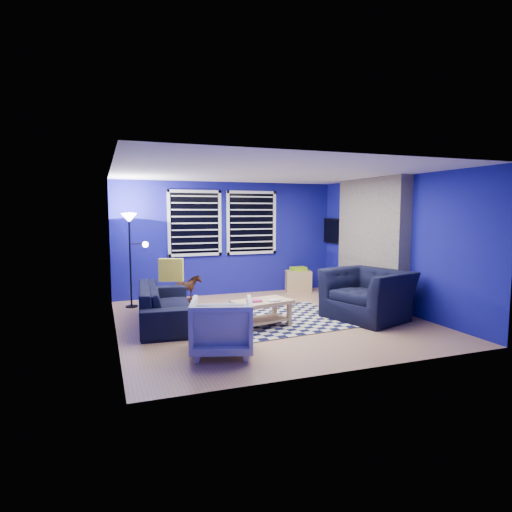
{
  "coord_description": "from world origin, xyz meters",
  "views": [
    {
      "loc": [
        -2.69,
        -6.65,
        1.86
      ],
      "look_at": [
        -0.14,
        0.3,
        1.08
      ],
      "focal_mm": 30.0,
      "sensor_mm": 36.0,
      "label": 1
    }
  ],
  "objects": [
    {
      "name": "floor",
      "position": [
        0.0,
        0.0,
        0.0
      ],
      "size": [
        5.0,
        5.0,
        0.0
      ],
      "primitive_type": "plane",
      "color": "tan",
      "rests_on": "ground"
    },
    {
      "name": "ceiling",
      "position": [
        0.0,
        0.0,
        2.5
      ],
      "size": [
        5.0,
        5.0,
        0.0
      ],
      "primitive_type": "plane",
      "rotation": [
        3.14,
        0.0,
        0.0
      ],
      "color": "white",
      "rests_on": "wall_back"
    },
    {
      "name": "wall_back",
      "position": [
        0.0,
        2.5,
        1.25
      ],
      "size": [
        5.0,
        0.0,
        5.0
      ],
      "primitive_type": "plane",
      "rotation": [
        1.57,
        0.0,
        0.0
      ],
      "color": "navy",
      "rests_on": "floor"
    },
    {
      "name": "wall_left",
      "position": [
        -2.5,
        0.0,
        1.25
      ],
      "size": [
        0.0,
        5.0,
        5.0
      ],
      "primitive_type": "plane",
      "rotation": [
        1.57,
        0.0,
        1.57
      ],
      "color": "navy",
      "rests_on": "floor"
    },
    {
      "name": "wall_right",
      "position": [
        2.5,
        0.0,
        1.25
      ],
      "size": [
        0.0,
        5.0,
        5.0
      ],
      "primitive_type": "plane",
      "rotation": [
        1.57,
        0.0,
        -1.57
      ],
      "color": "navy",
      "rests_on": "floor"
    },
    {
      "name": "fireplace",
      "position": [
        2.36,
        0.5,
        1.2
      ],
      "size": [
        0.65,
        2.0,
        2.5
      ],
      "color": "gray",
      "rests_on": "floor"
    },
    {
      "name": "window_left",
      "position": [
        -0.75,
        2.46,
        1.6
      ],
      "size": [
        1.17,
        0.06,
        1.42
      ],
      "color": "black",
      "rests_on": "wall_back"
    },
    {
      "name": "window_right",
      "position": [
        0.55,
        2.46,
        1.6
      ],
      "size": [
        1.17,
        0.06,
        1.42
      ],
      "color": "black",
      "rests_on": "wall_back"
    },
    {
      "name": "tv",
      "position": [
        2.45,
        2.0,
        1.4
      ],
      "size": [
        0.07,
        1.0,
        0.58
      ],
      "color": "black",
      "rests_on": "wall_right"
    },
    {
      "name": "rug",
      "position": [
        0.09,
        -0.04,
        0.01
      ],
      "size": [
        2.67,
        2.22,
        0.02
      ],
      "primitive_type": "cube",
      "rotation": [
        0.0,
        0.0,
        0.09
      ],
      "color": "black",
      "rests_on": "floor"
    },
    {
      "name": "sofa",
      "position": [
        -1.69,
        0.42,
        0.32
      ],
      "size": [
        2.26,
        1.05,
        0.64
      ],
      "primitive_type": "imported",
      "rotation": [
        0.0,
        0.0,
        1.48
      ],
      "color": "black",
      "rests_on": "floor"
    },
    {
      "name": "armchair_big",
      "position": [
        1.62,
        -0.5,
        0.42
      ],
      "size": [
        1.6,
        1.49,
        0.85
      ],
      "primitive_type": "imported",
      "rotation": [
        0.0,
        0.0,
        -1.26
      ],
      "color": "black",
      "rests_on": "floor"
    },
    {
      "name": "armchair_bent",
      "position": [
        -1.23,
        -1.39,
        0.37
      ],
      "size": [
        0.99,
        1.0,
        0.74
      ],
      "primitive_type": "imported",
      "rotation": [
        0.0,
        0.0,
        2.84
      ],
      "color": "gray",
      "rests_on": "floor"
    },
    {
      "name": "rocking_horse",
      "position": [
        -1.1,
        1.74,
        0.32
      ],
      "size": [
        0.47,
        0.65,
        0.5
      ],
      "primitive_type": "imported",
      "rotation": [
        0.0,
        0.0,
        1.95
      ],
      "color": "#402314",
      "rests_on": "floor"
    },
    {
      "name": "coffee_table",
      "position": [
        -0.28,
        -0.38,
        0.32
      ],
      "size": [
        1.01,
        0.72,
        0.46
      ],
      "rotation": [
        0.0,
        0.0,
        0.22
      ],
      "color": "tan",
      "rests_on": "rug"
    },
    {
      "name": "cabinet",
      "position": [
        1.63,
        2.25,
        0.25
      ],
      "size": [
        0.66,
        0.52,
        0.57
      ],
      "rotation": [
        0.0,
        0.0,
        -0.27
      ],
      "color": "tan",
      "rests_on": "floor"
    },
    {
      "name": "floor_lamp",
      "position": [
        -2.13,
        1.85,
        1.49
      ],
      "size": [
        0.5,
        0.3,
        1.82
      ],
      "color": "black",
      "rests_on": "floor"
    },
    {
      "name": "throw_pillow",
      "position": [
        -1.54,
        0.77,
        0.84
      ],
      "size": [
        0.44,
        0.26,
        0.4
      ],
      "primitive_type": "cube",
      "rotation": [
        0.0,
        0.0,
        -0.34
      ],
      "color": "yellow",
      "rests_on": "sofa"
    }
  ]
}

